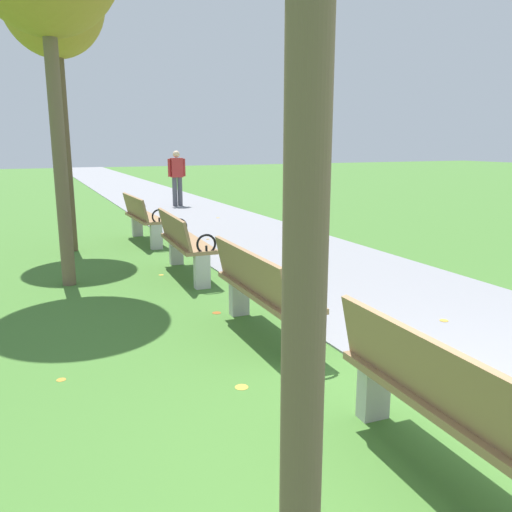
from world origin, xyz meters
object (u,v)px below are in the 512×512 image
at_px(park_bench_4, 143,217).
at_px(pedestrian_walking, 177,175).
at_px(park_bench_2, 262,290).
at_px(park_bench_1, 446,403).
at_px(park_bench_3, 184,242).
at_px(tree_3, 53,5).

xyz_separation_m(park_bench_4, pedestrian_walking, (2.15, 5.28, 0.44)).
bearing_deg(park_bench_2, park_bench_1, -90.00).
xyz_separation_m(park_bench_2, park_bench_4, (0.00, 5.44, 0.00)).
relative_size(park_bench_1, park_bench_2, 1.01).
relative_size(park_bench_3, tree_3, 0.32).
height_order(park_bench_4, pedestrian_walking, pedestrian_walking).
distance_m(tree_3, pedestrian_walking, 7.25).
relative_size(park_bench_1, pedestrian_walking, 1.00).
bearing_deg(park_bench_1, tree_3, 99.95).
height_order(park_bench_1, park_bench_2, same).
xyz_separation_m(park_bench_4, tree_3, (-1.34, -0.26, 3.56)).
relative_size(park_bench_2, pedestrian_walking, 0.99).
bearing_deg(tree_3, park_bench_1, -80.05).
height_order(park_bench_3, pedestrian_walking, pedestrian_walking).
xyz_separation_m(park_bench_1, park_bench_4, (-0.00, 7.87, 0.00)).
bearing_deg(tree_3, park_bench_4, 10.87).
xyz_separation_m(park_bench_3, park_bench_4, (-0.00, 2.77, 0.00)).
distance_m(park_bench_2, tree_3, 6.43).
bearing_deg(park_bench_4, park_bench_2, -90.00).
relative_size(park_bench_3, park_bench_4, 1.00).
bearing_deg(park_bench_2, park_bench_4, 90.00).
height_order(park_bench_2, pedestrian_walking, pedestrian_walking).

